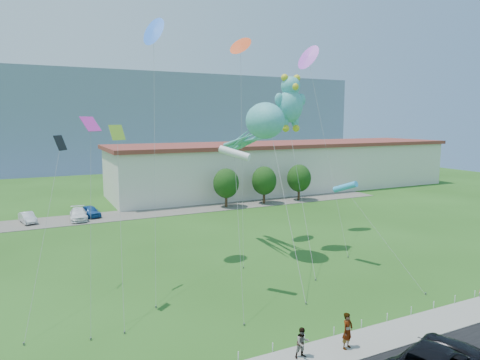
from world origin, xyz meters
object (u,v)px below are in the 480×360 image
Objects in this scene: pedestrian_right at (302,343)px; parked_car_silver at (28,218)px; warehouse at (286,166)px; pedestrian_left at (347,331)px; parked_car_blue at (90,211)px; parked_car_white at (78,214)px; octopus_kite at (259,128)px; teddy_bear_kite at (290,102)px.

parked_car_silver is (-12.83, 38.32, -0.22)m from pedestrian_right.
pedestrian_right is at bearing -85.06° from parked_car_silver.
parked_car_silver is (-40.83, -8.26, -3.45)m from warehouse.
pedestrian_left is 0.49× the size of parked_car_blue.
pedestrian_right reaches higher than parked_car_silver.
parked_car_white is at bearing -165.36° from warehouse.
pedestrian_right is at bearing -121.02° from warehouse.
octopus_kite is (-22.04, -30.80, 7.29)m from warehouse.
pedestrian_right is 0.10× the size of teddy_bear_kite.
warehouse is 16.32× the size of parked_car_silver.
pedestrian_right is 39.00m from parked_car_blue.
parked_car_blue is at bearing 102.49° from pedestrian_right.
teddy_bear_kite is (3.22, 0.19, 2.28)m from octopus_kite.
octopus_kite is 0.97× the size of teddy_bear_kite.
parked_car_silver is at bearing 167.37° from parked_car_blue.
pedestrian_left reaches higher than parked_car_white.
parked_car_white is at bearing 104.98° from pedestrian_right.
octopus_kite is at bearing -176.64° from teddy_bear_kite.
octopus_kite is (5.96, 15.78, 10.52)m from pedestrian_right.
pedestrian_right is at bearing -110.70° from octopus_kite.
pedestrian_right is 0.33× the size of parked_car_white.
octopus_kite reaches higher than parked_car_white.
parked_car_white is (5.56, -0.96, 0.08)m from parked_car_silver.
parked_car_silver is 0.23× the size of teddy_bear_kite.
parked_car_silver is at bearing 94.33° from pedestrian_left.
pedestrian_right reaches higher than parked_car_blue.
pedestrian_left is (-25.36, -46.85, -3.05)m from warehouse.
pedestrian_right is at bearing 156.61° from pedestrian_left.
pedestrian_left is 38.92m from parked_car_white.
pedestrian_left is 0.12× the size of teddy_bear_kite.
octopus_kite is at bearing 73.28° from pedestrian_right.
parked_car_silver is (-15.47, 38.59, -0.40)m from pedestrian_left.
octopus_kite is at bearing -55.54° from parked_car_white.
pedestrian_left is at bearing -118.43° from warehouse.
pedestrian_right is 40.41m from parked_car_silver.
pedestrian_left reaches higher than pedestrian_right.
warehouse is 31.32× the size of pedestrian_left.
warehouse is 54.44m from pedestrian_right.
parked_car_blue is at bearing 42.01° from parked_car_white.
pedestrian_right reaches higher than parked_car_white.
pedestrian_left is at bearing -81.72° from parked_car_silver.
teddy_bear_kite is (22.01, -22.35, 13.01)m from parked_car_silver.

